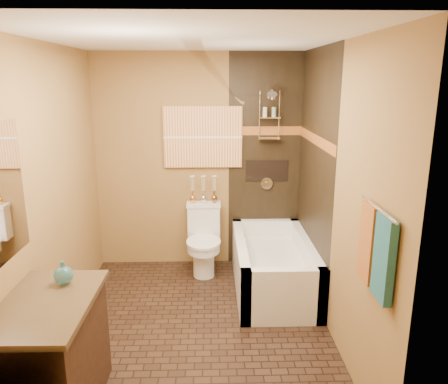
{
  "coord_description": "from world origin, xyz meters",
  "views": [
    {
      "loc": [
        0.15,
        -3.53,
        2.21
      ],
      "look_at": [
        0.26,
        0.4,
        1.18
      ],
      "focal_mm": 35.0,
      "sensor_mm": 36.0,
      "label": 1
    }
  ],
  "objects_px": {
    "toilet": "(204,239)",
    "vanity": "(50,359)",
    "sunset_painting": "(203,137)",
    "bathtub": "(273,270)"
  },
  "relations": [
    {
      "from": "bathtub",
      "to": "sunset_painting",
      "type": "bearing_deg",
      "value": 135.9
    },
    {
      "from": "sunset_painting",
      "to": "vanity",
      "type": "height_order",
      "value": "sunset_painting"
    },
    {
      "from": "sunset_painting",
      "to": "bathtub",
      "type": "xyz_separation_m",
      "value": [
        0.75,
        -0.73,
        -1.33
      ]
    },
    {
      "from": "sunset_painting",
      "to": "toilet",
      "type": "distance_m",
      "value": 1.18
    },
    {
      "from": "sunset_painting",
      "to": "vanity",
      "type": "xyz_separation_m",
      "value": [
        -0.98,
        -2.48,
        -1.13
      ]
    },
    {
      "from": "sunset_painting",
      "to": "toilet",
      "type": "relative_size",
      "value": 1.14
    },
    {
      "from": "toilet",
      "to": "vanity",
      "type": "bearing_deg",
      "value": -114.22
    },
    {
      "from": "sunset_painting",
      "to": "bathtub",
      "type": "bearing_deg",
      "value": -44.1
    },
    {
      "from": "sunset_painting",
      "to": "vanity",
      "type": "relative_size",
      "value": 0.95
    },
    {
      "from": "toilet",
      "to": "sunset_painting",
      "type": "bearing_deg",
      "value": 89.59
    }
  ]
}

